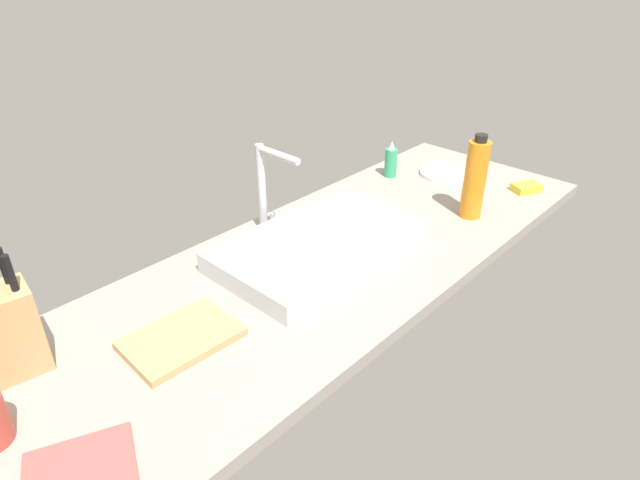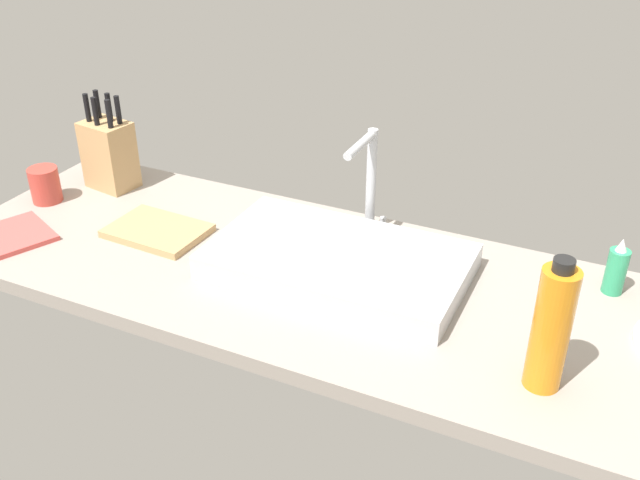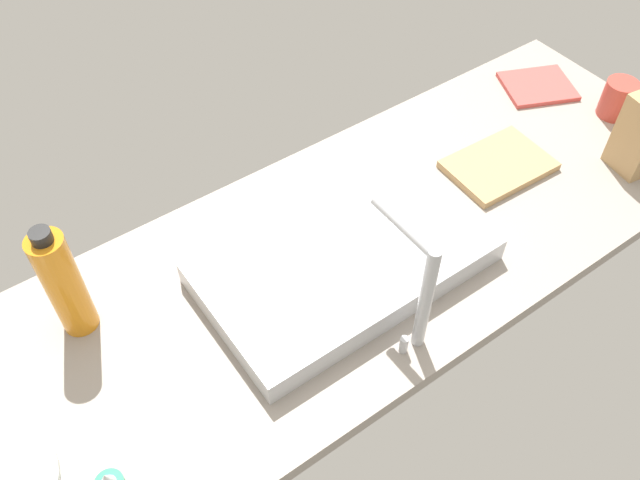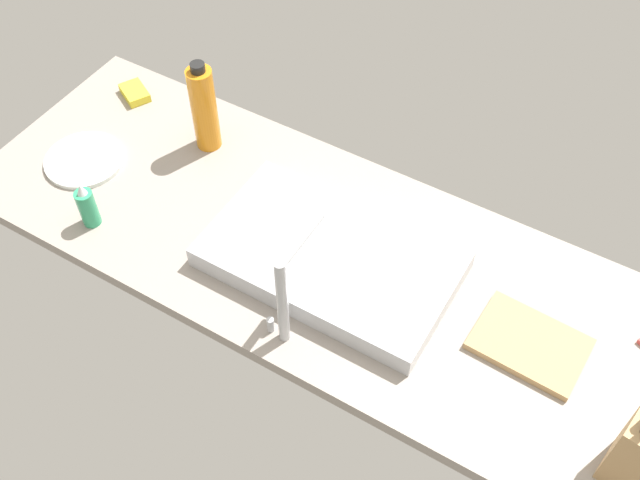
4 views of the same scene
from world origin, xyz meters
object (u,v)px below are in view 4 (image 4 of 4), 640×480
(soap_bottle, at_px, (87,207))
(water_bottle, at_px, (204,108))
(dinner_plate, at_px, (84,160))
(sink_basin, at_px, (331,259))
(faucet, at_px, (287,287))
(cutting_board, at_px, (529,345))
(dish_sponge, at_px, (135,93))

(soap_bottle, xyz_separation_m, water_bottle, (-0.08, -0.36, 0.07))
(dinner_plate, bearing_deg, soap_bottle, 137.01)
(sink_basin, bearing_deg, soap_bottle, 17.57)
(faucet, xyz_separation_m, cutting_board, (-0.46, -0.22, -0.15))
(dish_sponge, bearing_deg, faucet, 151.21)
(sink_basin, height_order, water_bottle, water_bottle)
(dinner_plate, bearing_deg, dish_sponge, -78.70)
(faucet, bearing_deg, water_bottle, -37.88)
(faucet, height_order, dish_sponge, faucet)
(dinner_plate, bearing_deg, water_bottle, -137.26)
(soap_bottle, relative_size, dish_sponge, 1.43)
(faucet, height_order, dinner_plate, faucet)
(dinner_plate, bearing_deg, sink_basin, -177.34)
(sink_basin, bearing_deg, dish_sponge, -16.91)
(soap_bottle, bearing_deg, faucet, 178.45)
(sink_basin, distance_m, dinner_plate, 0.72)
(sink_basin, height_order, dinner_plate, sink_basin)
(faucet, bearing_deg, dinner_plate, -12.46)
(sink_basin, distance_m, cutting_board, 0.47)
(water_bottle, bearing_deg, dish_sponge, -9.45)
(cutting_board, relative_size, dinner_plate, 1.14)
(sink_basin, xyz_separation_m, faucet, (-0.01, 0.19, 0.13))
(faucet, distance_m, dinner_plate, 0.76)
(dinner_plate, bearing_deg, cutting_board, -177.01)
(sink_basin, bearing_deg, faucet, 92.22)
(soap_bottle, bearing_deg, water_bottle, -102.69)
(cutting_board, xyz_separation_m, dish_sponge, (1.24, -0.21, 0.00))
(soap_bottle, height_order, dinner_plate, soap_bottle)
(faucet, relative_size, soap_bottle, 2.02)
(sink_basin, xyz_separation_m, dish_sponge, (0.77, -0.23, -0.02))
(cutting_board, height_order, dish_sponge, dish_sponge)
(sink_basin, xyz_separation_m, cutting_board, (-0.47, -0.03, -0.02))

